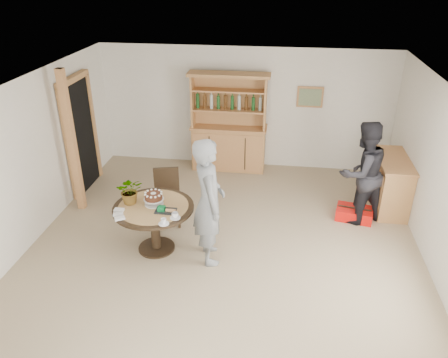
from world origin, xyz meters
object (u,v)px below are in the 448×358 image
Objects in this scene: sideboard at (390,183)px; teen_boy at (209,202)px; dining_table at (154,215)px; dining_chair at (167,193)px; hutch at (229,137)px; red_suitcase at (354,213)px; adult_person at (362,173)px.

teen_boy is at bearing -146.49° from sideboard.
dining_chair is (-0.02, 0.83, -0.07)m from dining_table.
sideboard is 4.19m from dining_table.
hutch reaches higher than teen_boy.
hutch is 2.16× the size of dining_chair.
sideboard is at bearing -22.21° from hutch.
hutch is 3.29m from sideboard.
hutch is at bearing 76.68° from dining_table.
sideboard reaches higher than dining_table.
teen_boy reaches higher than dining_table.
hutch is 3.06× the size of red_suitcase.
dining_chair is at bearing -108.41° from hutch.
hutch is 3.04m from red_suitcase.
teen_boy is 2.82m from red_suitcase.
adult_person is at bearing -36.15° from hutch.
hutch reaches higher than adult_person.
adult_person is at bearing -5.89° from dining_chair.
dining_table is 0.63× the size of teen_boy.
dining_chair is 3.23m from adult_person.
red_suitcase is (3.13, 1.32, -0.50)m from dining_table.
teen_boy is (0.87, -0.93, 0.42)m from dining_chair.
dining_chair is at bearing -165.14° from sideboard.
adult_person is at bearing -76.82° from teen_boy.
dining_table is 0.68× the size of adult_person.
teen_boy reaches higher than sideboard.
hutch is 1.62× the size of sideboard.
sideboard reaches higher than red_suitcase.
hutch is at bearing 155.07° from red_suitcase.
hutch is at bearing 157.79° from sideboard.
dining_table is 1.27× the size of dining_chair.
dining_chair is at bearing -22.90° from adult_person.
hutch is 3.19m from teen_boy.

